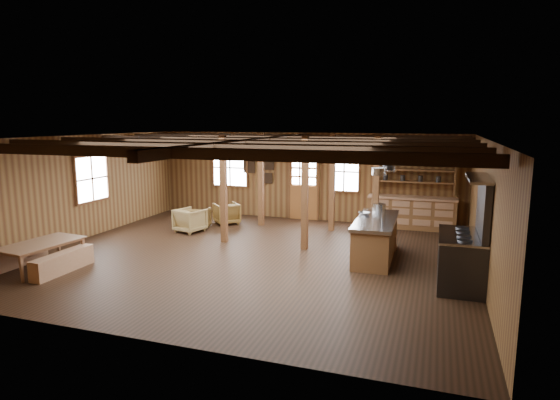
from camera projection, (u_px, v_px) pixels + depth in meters
name	position (u px, v px, depth m)	size (l,w,h in m)	color
room	(252.00, 198.00, 10.86)	(10.04, 9.04, 2.84)	black
ceiling_joists	(254.00, 142.00, 10.81)	(9.80, 8.82, 0.18)	black
timber_posts	(299.00, 187.00, 12.64)	(3.95, 2.35, 2.80)	#4C3115
back_door	(304.00, 192.00, 15.11)	(1.02, 0.08, 2.15)	brown
window_back_left	(230.00, 168.00, 15.82)	(1.32, 0.06, 1.32)	white
window_back_right	(344.00, 172.00, 14.58)	(1.02, 0.06, 1.32)	white
window_left	(92.00, 179.00, 12.86)	(0.14, 1.24, 1.32)	white
notice_boards	(260.00, 168.00, 15.46)	(1.08, 0.03, 0.90)	beige
back_counter	(412.00, 209.00, 13.85)	(2.55, 0.60, 2.45)	brown
pendant_lamps	(187.00, 156.00, 12.37)	(1.86, 2.36, 0.66)	#303032
pot_rack	(390.00, 164.00, 9.88)	(0.39, 3.00, 0.45)	#303032
kitchen_island	(376.00, 238.00, 10.88)	(0.92, 2.51, 1.20)	brown
step_stool	(389.00, 242.00, 11.64)	(0.41, 0.29, 0.36)	#9B6746
commercial_range	(465.00, 252.00, 9.01)	(0.89, 1.74, 2.15)	#303032
dining_table	(43.00, 256.00, 10.06)	(1.70, 0.95, 0.60)	brown
bench_wall	(17.00, 257.00, 10.31)	(0.28, 1.49, 0.41)	#9B6746
bench_aisle	(63.00, 262.00, 9.91)	(0.29, 1.55, 0.43)	#9B6746
armchair_a	(227.00, 213.00, 14.52)	(0.70, 0.72, 0.65)	brown
armchair_b	(198.00, 218.00, 13.91)	(0.67, 0.68, 0.62)	brown
armchair_c	(190.00, 220.00, 13.47)	(0.73, 0.75, 0.68)	olive
counter_pot	(379.00, 208.00, 11.67)	(0.32, 0.32, 0.19)	#B0B2B7
bowl	(364.00, 213.00, 11.26)	(0.26, 0.26, 0.06)	silver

